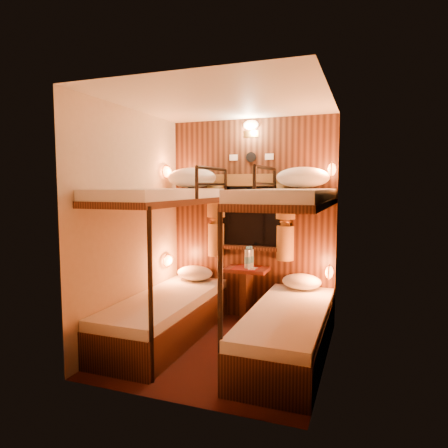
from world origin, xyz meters
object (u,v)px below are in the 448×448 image
at_px(bottle_left, 251,258).
at_px(table, 246,287).
at_px(bunk_left, 166,286).
at_px(bunk_right, 288,298).
at_px(bottle_right, 248,259).

bearing_deg(bottle_left, table, -124.58).
bearing_deg(bunk_left, bunk_right, 0.00).
xyz_separation_m(bunk_left, bottle_left, (0.68, 0.83, 0.20)).
relative_size(table, bottle_left, 2.58).
xyz_separation_m(bottle_left, bottle_right, (-0.02, -0.08, 0.00)).
bearing_deg(bottle_right, bunk_left, -131.42).
distance_m(bunk_right, bottle_left, 1.05).
bearing_deg(table, bottle_left, 55.42).
distance_m(bunk_left, table, 1.02).
relative_size(bunk_left, table, 2.90).
relative_size(bunk_right, table, 2.90).
bearing_deg(bottle_right, bunk_right, -50.28).
xyz_separation_m(bunk_right, bottle_right, (-0.63, 0.76, 0.20)).
xyz_separation_m(bunk_left, table, (0.65, 0.78, -0.14)).
xyz_separation_m(table, bottle_right, (0.02, -0.02, 0.35)).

